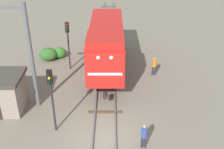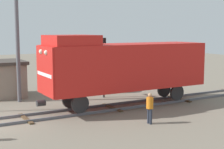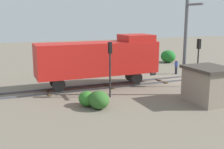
{
  "view_description": "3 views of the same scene",
  "coord_description": "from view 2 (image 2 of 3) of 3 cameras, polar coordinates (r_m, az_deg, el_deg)",
  "views": [
    {
      "loc": [
        0.5,
        -13.56,
        12.08
      ],
      "look_at": [
        0.49,
        4.82,
        2.02
      ],
      "focal_mm": 45.0,
      "sensor_mm": 36.0,
      "label": 1
    },
    {
      "loc": [
        18.94,
        -2.3,
        5.12
      ],
      "look_at": [
        -0.04,
        8.5,
        2.21
      ],
      "focal_mm": 55.0,
      "sensor_mm": 36.0,
      "label": 2
    },
    {
      "loc": [
        -23.78,
        17.86,
        6.43
      ],
      "look_at": [
        -1.35,
        8.7,
        1.4
      ],
      "focal_mm": 45.0,
      "sensor_mm": 36.0,
      "label": 3
    }
  ],
  "objects": [
    {
      "name": "locomotive",
      "position": [
        22.36,
        1.95,
        1.56
      ],
      "size": [
        2.9,
        11.6,
        4.6
      ],
      "color": "red",
      "rests_on": "railway_track"
    },
    {
      "name": "catenary_mast",
      "position": [
        24.78,
        -15.46,
        4.97
      ],
      "size": [
        1.94,
        0.28,
        7.72
      ],
      "color": "#595960",
      "rests_on": "ground"
    },
    {
      "name": "relay_hut",
      "position": [
        27.29,
        -17.45,
        -0.62
      ],
      "size": [
        3.5,
        2.9,
        2.74
      ],
      "color": "gray",
      "rests_on": "ground"
    },
    {
      "name": "bush_mid",
      "position": [
        28.18,
        1.52,
        -1.76
      ],
      "size": [
        1.5,
        1.22,
        1.09
      ],
      "primitive_type": "ellipsoid",
      "color": "#307226",
      "rests_on": "ground"
    },
    {
      "name": "traffic_signal_mid",
      "position": [
        25.44,
        -1.41,
        3.02
      ],
      "size": [
        0.32,
        0.34,
        4.47
      ],
      "color": "#262628",
      "rests_on": "ground"
    },
    {
      "name": "bush_far",
      "position": [
        28.65,
        -0.45,
        -1.41
      ],
      "size": [
        1.76,
        1.44,
        1.28
      ],
      "primitive_type": "ellipsoid",
      "color": "#306126",
      "rests_on": "ground"
    },
    {
      "name": "worker_by_signal",
      "position": [
        18.7,
        6.3,
        -5.2
      ],
      "size": [
        0.38,
        0.38,
        1.7
      ],
      "rotation": [
        0.0,
        0.0,
        4.67
      ],
      "color": "#262B38",
      "rests_on": "ground"
    }
  ]
}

